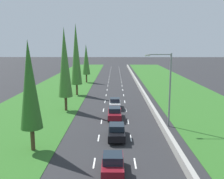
# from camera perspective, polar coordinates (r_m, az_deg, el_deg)

# --- Properties ---
(ground_plane) EXTENTS (300.00, 300.00, 0.00)m
(ground_plane) POSITION_cam_1_polar(r_m,az_deg,el_deg) (60.43, 0.65, 0.39)
(ground_plane) COLOR #28282B
(ground_plane) RESTS_ON ground
(grass_verge_left) EXTENTS (14.00, 140.00, 0.04)m
(grass_verge_left) POSITION_cam_1_polar(r_m,az_deg,el_deg) (61.75, -11.17, 0.42)
(grass_verge_left) COLOR #2D6623
(grass_verge_left) RESTS_ON ground
(grass_verge_right) EXTENTS (14.00, 140.00, 0.04)m
(grass_verge_right) POSITION_cam_1_polar(r_m,az_deg,el_deg) (62.11, 14.01, 0.37)
(grass_verge_right) COLOR #2D6623
(grass_verge_right) RESTS_ON ground
(median_barrier) EXTENTS (0.44, 120.00, 0.85)m
(median_barrier) POSITION_cam_1_polar(r_m,az_deg,el_deg) (60.63, 6.04, 0.77)
(median_barrier) COLOR #9E9B93
(median_barrier) RESTS_ON ground
(lane_markings) EXTENTS (3.64, 116.00, 0.01)m
(lane_markings) POSITION_cam_1_polar(r_m,az_deg,el_deg) (60.43, 0.65, 0.39)
(lane_markings) COLOR white
(lane_markings) RESTS_ON ground
(maroon_hatchback_centre_lane_third) EXTENTS (1.74, 3.90, 1.72)m
(maroon_hatchback_centre_lane_third) POSITION_cam_1_polar(r_m,az_deg,el_deg) (20.92, 0.18, -16.06)
(maroon_hatchback_centre_lane_third) COLOR maroon
(maroon_hatchback_centre_lane_third) RESTS_ON ground
(black_sedan_centre_lane) EXTENTS (1.82, 4.50, 1.64)m
(black_sedan_centre_lane) POSITION_cam_1_polar(r_m,az_deg,el_deg) (28.06, 1.03, -9.20)
(black_sedan_centre_lane) COLOR black
(black_sedan_centre_lane) RESTS_ON ground
(maroon_sedan_centre_lane_fifth) EXTENTS (1.82, 4.50, 1.64)m
(maroon_sedan_centre_lane_fifth) POSITION_cam_1_polar(r_m,az_deg,el_deg) (35.19, 0.59, -5.22)
(maroon_sedan_centre_lane_fifth) COLOR maroon
(maroon_sedan_centre_lane_fifth) RESTS_ON ground
(white_hatchback_centre_lane) EXTENTS (1.74, 3.90, 1.72)m
(white_hatchback_centre_lane) POSITION_cam_1_polar(r_m,az_deg,el_deg) (40.80, 0.65, -3.06)
(white_hatchback_centre_lane) COLOR white
(white_hatchback_centre_lane) RESTS_ON ground
(poplar_tree_second) EXTENTS (2.06, 2.06, 10.48)m
(poplar_tree_second) POSITION_cam_1_polar(r_m,az_deg,el_deg) (24.86, -17.74, 0.86)
(poplar_tree_second) COLOR #4C3823
(poplar_tree_second) RESTS_ON ground
(poplar_tree_third) EXTENTS (2.11, 2.11, 12.55)m
(poplar_tree_third) POSITION_cam_1_polar(r_m,az_deg,el_deg) (39.17, -10.43, 5.84)
(poplar_tree_third) COLOR #4C3823
(poplar_tree_third) RESTS_ON ground
(poplar_tree_fourth) EXTENTS (2.15, 2.15, 14.12)m
(poplar_tree_fourth) POSITION_cam_1_polar(r_m,az_deg,el_deg) (51.27, -7.95, 7.71)
(poplar_tree_fourth) COLOR #4C3823
(poplar_tree_fourth) RESTS_ON ground
(poplar_tree_fifth) EXTENTS (2.05, 2.05, 10.13)m
(poplar_tree_fifth) POSITION_cam_1_polar(r_m,az_deg,el_deg) (68.55, -5.73, 6.62)
(poplar_tree_fifth) COLOR #4C3823
(poplar_tree_fifth) RESTS_ON ground
(street_light_mast) EXTENTS (3.20, 0.28, 9.00)m
(street_light_mast) POSITION_cam_1_polar(r_m,az_deg,el_deg) (31.76, 12.12, 1.06)
(street_light_mast) COLOR gray
(street_light_mast) RESTS_ON ground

